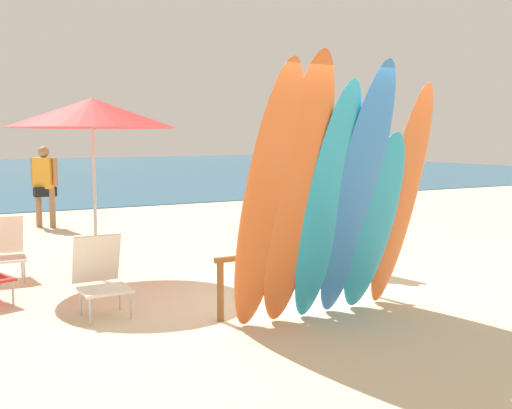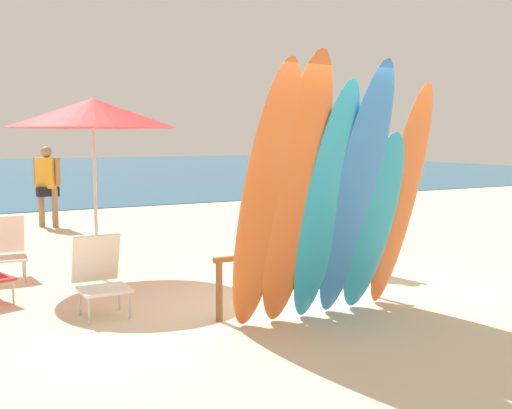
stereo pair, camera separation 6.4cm
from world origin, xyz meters
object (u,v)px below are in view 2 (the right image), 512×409
beachgoer_midbeach (47,181)px  beachgoer_photographing (346,208)px  surfboard_orange_5 (400,199)px  surfboard_orange_0 (266,202)px  surfboard_teal_2 (325,206)px  surfboard_rack (303,263)px  beach_chair_striped (100,273)px  beach_chair_red (5,246)px  surfboard_teal_4 (373,224)px  beach_umbrella (93,113)px  surfboard_orange_1 (296,196)px  surfboard_blue_3 (355,195)px

beachgoer_midbeach → beachgoer_photographing: beachgoer_midbeach is taller
surfboard_orange_5 → beachgoer_midbeach: size_ratio=1.49×
surfboard_orange_0 → surfboard_teal_2: size_ratio=1.07×
surfboard_rack → surfboard_orange_5: surfboard_orange_5 is taller
surfboard_teal_2 → beach_chair_striped: size_ratio=3.00×
beachgoer_photographing → beach_chair_red: size_ratio=1.83×
surfboard_teal_4 → beachgoer_photographing: surfboard_teal_4 is taller
surfboard_teal_2 → beachgoer_midbeach: size_ratio=1.49×
beachgoer_photographing → beach_umbrella: (-3.23, 1.16, 1.30)m
surfboard_rack → surfboard_orange_1: bearing=-127.6°
surfboard_orange_1 → surfboard_teal_4: size_ratio=1.36×
beach_umbrella → beach_chair_striped: bearing=-102.4°
surfboard_orange_1 → surfboard_orange_5: size_ratio=1.10×
surfboard_teal_2 → surfboard_blue_3: 0.34m
surfboard_orange_1 → surfboard_teal_2: surfboard_orange_1 is taller
surfboard_teal_2 → beach_umbrella: surfboard_teal_2 is taller
beach_umbrella → surfboard_teal_4: bearing=-55.2°
surfboard_orange_5 → surfboard_teal_4: bearing=179.3°
beach_chair_striped → beach_umbrella: beach_umbrella is taller
surfboard_orange_5 → beach_chair_striped: size_ratio=3.00×
surfboard_orange_1 → surfboard_blue_3: 0.67m
surfboard_orange_5 → beachgoer_midbeach: surfboard_orange_5 is taller
surfboard_teal_2 → beachgoer_midbeach: (-1.28, 8.24, -0.23)m
surfboard_rack → surfboard_teal_2: 0.97m
beachgoer_midbeach → beach_umbrella: size_ratio=0.71×
surfboard_blue_3 → beach_chair_red: bearing=127.6°
surfboard_rack → beachgoer_midbeach: beachgoer_midbeach is taller
surfboard_orange_1 → surfboard_blue_3: size_ratio=1.01×
surfboard_orange_0 → surfboard_teal_2: (0.67, 0.01, -0.08)m
surfboard_orange_0 → beach_umbrella: 3.41m
surfboard_orange_1 → surfboard_teal_4: surfboard_orange_1 is taller
surfboard_rack → beach_chair_striped: (-2.01, 0.85, -0.07)m
surfboard_rack → surfboard_orange_5: 1.26m
surfboard_rack → beachgoer_midbeach: size_ratio=1.27×
surfboard_rack → beach_chair_striped: size_ratio=2.55×
surfboard_orange_5 → beach_umbrella: size_ratio=1.06×
beachgoer_photographing → surfboard_orange_0: bearing=81.5°
surfboard_rack → surfboard_blue_3: surfboard_blue_3 is taller
beachgoer_photographing → surfboard_rack: bearing=82.4°
beach_chair_red → beach_chair_striped: beach_chair_striped is taller
surfboard_orange_1 → beach_chair_striped: surfboard_orange_1 is taller
surfboard_orange_5 → beach_chair_striped: bearing=150.2°
surfboard_blue_3 → beach_umbrella: (-1.81, 3.21, 0.88)m
surfboard_orange_5 → beach_chair_striped: surfboard_orange_5 is taller
surfboard_rack → surfboard_blue_3: bearing=-76.4°
surfboard_teal_4 → beach_umbrella: 3.95m
surfboard_orange_0 → beachgoer_photographing: (2.42, 2.03, -0.40)m
beachgoer_photographing → beach_chair_striped: (-3.60, -0.53, -0.44)m
surfboard_blue_3 → surfboard_teal_4: 0.49m
beach_chair_striped → surfboard_blue_3: bearing=-36.3°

